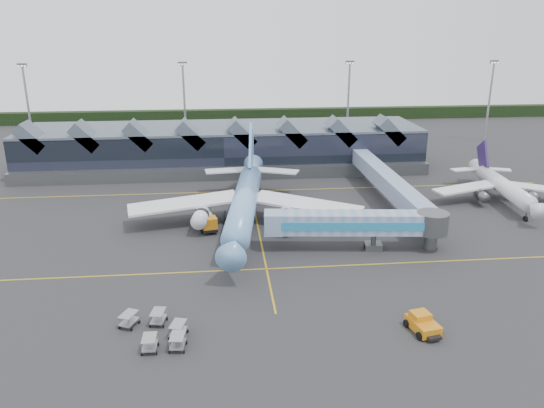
{
  "coord_description": "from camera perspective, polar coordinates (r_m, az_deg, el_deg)",
  "views": [
    {
      "loc": [
        -5.78,
        -73.51,
        31.7
      ],
      "look_at": [
        2.03,
        4.79,
        5.0
      ],
      "focal_mm": 35.0,
      "sensor_mm": 36.0,
      "label": 1
    }
  ],
  "objects": [
    {
      "name": "baggage_carts",
      "position": [
        59.3,
        -12.12,
        -13.05
      ],
      "size": [
        7.7,
        7.47,
        1.55
      ],
      "rotation": [
        0.0,
        0.0,
        -0.26
      ],
      "color": "#989AA0",
      "rests_on": "ground"
    },
    {
      "name": "jet_bridge",
      "position": [
        78.85,
        10.13,
        -2.12
      ],
      "size": [
        27.0,
        6.54,
        5.87
      ],
      "rotation": [
        0.0,
        0.0,
        -0.1
      ],
      "color": "#7292BE",
      "rests_on": "ground"
    },
    {
      "name": "ground",
      "position": [
        80.26,
        -1.11,
        -4.52
      ],
      "size": [
        260.0,
        260.0,
        0.0
      ],
      "primitive_type": "plane",
      "color": "#2B2B2D",
      "rests_on": "ground"
    },
    {
      "name": "regional_jet",
      "position": [
        108.25,
        23.48,
        1.85
      ],
      "size": [
        26.24,
        28.73,
        9.85
      ],
      "rotation": [
        0.0,
        0.0,
        -0.1
      ],
      "color": "white",
      "rests_on": "ground"
    },
    {
      "name": "tree_line_far",
      "position": [
        185.99,
        -3.89,
        9.51
      ],
      "size": [
        260.0,
        4.0,
        4.0
      ],
      "primitive_type": "cube",
      "color": "black",
      "rests_on": "ground"
    },
    {
      "name": "light_masts",
      "position": [
        140.24,
        5.47,
        10.79
      ],
      "size": [
        132.4,
        42.56,
        22.45
      ],
      "color": "gray",
      "rests_on": "ground"
    },
    {
      "name": "pushback_tug",
      "position": [
        61.21,
        15.92,
        -12.3
      ],
      "size": [
        3.46,
        4.74,
        1.95
      ],
      "rotation": [
        0.0,
        0.0,
        0.21
      ],
      "color": "orange",
      "rests_on": "ground"
    },
    {
      "name": "taxi_stripes",
      "position": [
        89.51,
        -1.63,
        -2.0
      ],
      "size": [
        120.0,
        60.0,
        0.01
      ],
      "color": "gold",
      "rests_on": "ground"
    },
    {
      "name": "fuel_truck",
      "position": [
        88.03,
        -7.2,
        -1.33
      ],
      "size": [
        4.02,
        9.16,
        3.05
      ],
      "rotation": [
        0.0,
        0.0,
        0.22
      ],
      "color": "black",
      "rests_on": "ground"
    },
    {
      "name": "terminal",
      "position": [
        123.81,
        -5.26,
        6.15
      ],
      "size": [
        90.0,
        22.25,
        12.52
      ],
      "color": "black",
      "rests_on": "ground"
    },
    {
      "name": "main_airliner",
      "position": [
        87.65,
        -2.91,
        0.49
      ],
      "size": [
        39.22,
        45.44,
        14.6
      ],
      "rotation": [
        0.0,
        0.0,
        -0.13
      ],
      "color": "#65A4CE",
      "rests_on": "ground"
    }
  ]
}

